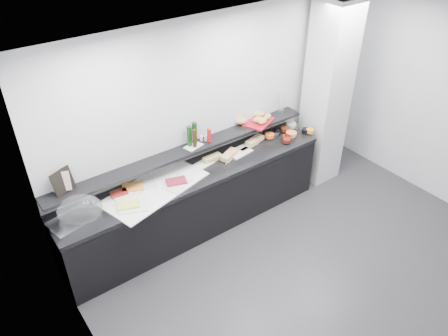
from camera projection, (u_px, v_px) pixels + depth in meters
ground at (328, 282)px, 5.10m from camera, size 5.00×5.00×0.00m
back_wall at (227, 115)px, 5.67m from camera, size 5.00×0.02×2.70m
ceiling at (373, 59)px, 3.58m from camera, size 5.00×5.00×0.00m
column at (327, 95)px, 6.17m from camera, size 0.50×0.50×2.70m
buffet_cabinet at (197, 202)px, 5.65m from camera, size 3.60×0.60×0.85m
counter_top at (196, 174)px, 5.40m from camera, size 3.62×0.62×0.05m
wall_shelf at (187, 150)px, 5.37m from camera, size 3.60×0.25×0.04m
cloche_base at (74, 221)px, 4.61m from camera, size 0.55×0.42×0.04m
cloche_dome at (80, 210)px, 4.60m from camera, size 0.56×0.47×0.34m
linen_runner at (155, 188)px, 5.10m from camera, size 1.36×0.89×0.01m
platter_meat_a at (126, 193)px, 5.01m from camera, size 0.33×0.23×0.01m
food_meat_a at (119, 193)px, 4.97m from camera, size 0.20×0.15×0.02m
platter_salmon at (144, 185)px, 5.13m from camera, size 0.34×0.27×0.01m
food_salmon at (133, 187)px, 5.07m from camera, size 0.29×0.24×0.02m
platter_cheese at (134, 207)px, 4.80m from camera, size 0.38×0.33×0.01m
food_cheese at (129, 205)px, 4.80m from camera, size 0.28×0.23×0.02m
platter_meat_b at (178, 183)px, 5.15m from camera, size 0.40×0.34×0.01m
food_meat_b at (176, 181)px, 5.16m from camera, size 0.27×0.22×0.02m
sandwich_plate_left at (207, 162)px, 5.56m from camera, size 0.38×0.22×0.01m
sandwich_food_left at (212, 158)px, 5.57m from camera, size 0.25×0.10×0.06m
tongs_left at (213, 160)px, 5.57m from camera, size 0.15×0.08×0.01m
sandwich_plate_mid at (241, 153)px, 5.73m from camera, size 0.34×0.18×0.01m
sandwich_food_mid at (229, 155)px, 5.63m from camera, size 0.31×0.22×0.06m
tongs_mid at (229, 162)px, 5.53m from camera, size 0.16×0.05×0.01m
sandwich_plate_right at (247, 146)px, 5.88m from camera, size 0.31×0.15×0.01m
sandwich_food_right at (255, 140)px, 5.93m from camera, size 0.32×0.19×0.06m
tongs_right at (247, 149)px, 5.79m from camera, size 0.16×0.05×0.01m
bowl_glass_fruit at (274, 134)px, 6.08m from camera, size 0.16×0.16×0.07m
fill_glass_fruit at (270, 136)px, 6.03m from camera, size 0.14×0.14×0.05m
bowl_black_jam at (274, 132)px, 6.13m from camera, size 0.18×0.18×0.07m
fill_black_jam at (285, 129)px, 6.18m from camera, size 0.17×0.17×0.05m
bowl_glass_cream at (292, 127)px, 6.25m from camera, size 0.20×0.20×0.07m
fill_glass_cream at (291, 125)px, 6.29m from camera, size 0.17×0.17×0.05m
bowl_red_jam at (287, 138)px, 6.00m from camera, size 0.14×0.14×0.07m
fill_red_jam at (287, 140)px, 5.92m from camera, size 0.11×0.11×0.05m
bowl_glass_salmon at (290, 138)px, 6.00m from camera, size 0.18×0.18×0.07m
fill_glass_salmon at (291, 134)px, 6.07m from camera, size 0.17×0.17×0.05m
bowl_black_fruit at (306, 131)px, 6.16m from camera, size 0.14×0.14×0.07m
fill_black_fruit at (310, 131)px, 6.14m from camera, size 0.12×0.12×0.05m
framed_print at (63, 181)px, 4.58m from camera, size 0.26×0.17×0.26m
print_art at (61, 182)px, 4.58m from camera, size 0.19×0.12×0.22m
condiment_tray at (194, 146)px, 5.40m from camera, size 0.25×0.19×0.01m
bottle_green_a at (189, 136)px, 5.34m from camera, size 0.08×0.08×0.26m
bottle_brown at (195, 138)px, 5.31m from camera, size 0.06×0.06×0.24m
bottle_green_b at (195, 133)px, 5.38m from camera, size 0.07×0.07×0.28m
bottle_hot at (209, 135)px, 5.43m from camera, size 0.06×0.06×0.18m
shaker_salt at (206, 138)px, 5.48m from camera, size 0.03×0.03×0.07m
shaker_pepper at (201, 138)px, 5.48m from camera, size 0.04×0.04×0.07m
bread_tray at (259, 122)px, 5.91m from camera, size 0.50×0.43×0.02m
bread_roll_nw at (241, 121)px, 5.82m from camera, size 0.19×0.16×0.08m
bread_roll_n at (257, 114)px, 6.00m from camera, size 0.14×0.10×0.08m
bread_roll_ne at (260, 115)px, 5.98m from camera, size 0.15×0.12×0.08m
bread_roll_se at (263, 121)px, 5.83m from camera, size 0.18×0.15×0.08m
bread_roll_midw at (258, 120)px, 5.86m from camera, size 0.19×0.16×0.08m
bread_roll_mide at (268, 117)px, 5.93m from camera, size 0.14×0.11×0.08m
carafe at (281, 103)px, 6.07m from camera, size 0.10×0.10×0.30m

